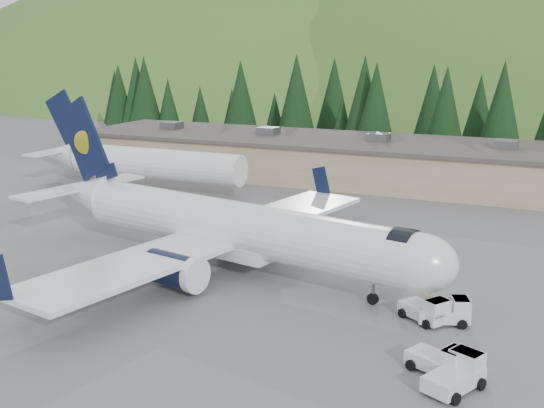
{
  "coord_description": "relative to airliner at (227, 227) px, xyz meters",
  "views": [
    {
      "loc": [
        22.45,
        -43.6,
        16.84
      ],
      "look_at": [
        0.0,
        6.0,
        4.0
      ],
      "focal_mm": 45.0,
      "sensor_mm": 36.0,
      "label": 1
    }
  ],
  "objects": [
    {
      "name": "ground",
      "position": [
        1.08,
        -0.22,
        -3.32
      ],
      "size": [
        600.0,
        600.0,
        0.0
      ],
      "primitive_type": "plane",
      "color": "#5D5D62"
    },
    {
      "name": "tree_line",
      "position": [
        -8.47,
        60.01,
        4.3
      ],
      "size": [
        112.86,
        19.38,
        14.07
      ],
      "color": "black",
      "rests_on": "ground"
    },
    {
      "name": "baggage_tug_b",
      "position": [
        16.04,
        -3.88,
        -2.56
      ],
      "size": [
        3.5,
        3.08,
        1.68
      ],
      "rotation": [
        0.0,
        0.0,
        -0.58
      ],
      "color": "silver",
      "rests_on": "ground"
    },
    {
      "name": "baggage_tug_a",
      "position": [
        17.2,
        -3.6,
        -2.57
      ],
      "size": [
        3.48,
        2.76,
        1.67
      ],
      "rotation": [
        0.0,
        0.0,
        0.39
      ],
      "color": "silver",
      "rests_on": "ground"
    },
    {
      "name": "baggage_tug_c",
      "position": [
        19.14,
        -11.68,
        -2.53
      ],
      "size": [
        3.0,
        3.71,
        1.77
      ],
      "rotation": [
        0.0,
        0.0,
        1.15
      ],
      "color": "silver",
      "rests_on": "ground"
    },
    {
      "name": "baggage_tug_d",
      "position": [
        18.13,
        -10.44,
        -2.58
      ],
      "size": [
        3.45,
        2.76,
        1.65
      ],
      "rotation": [
        0.0,
        0.0,
        -0.4
      ],
      "color": "silver",
      "rests_on": "ground"
    },
    {
      "name": "ramp_worker",
      "position": [
        15.17,
        0.51,
        -2.39
      ],
      "size": [
        0.71,
        0.49,
        1.87
      ],
      "primitive_type": "imported",
      "rotation": [
        0.0,
        0.0,
        3.2
      ],
      "color": "yellow",
      "rests_on": "ground"
    },
    {
      "name": "second_airliner",
      "position": [
        -23.85,
        21.78,
        0.01
      ],
      "size": [
        27.5,
        11.0,
        10.05
      ],
      "color": "white",
      "rests_on": "ground"
    },
    {
      "name": "airliner",
      "position": [
        0.0,
        0.0,
        0.0
      ],
      "size": [
        37.38,
        35.3,
        12.45
      ],
      "rotation": [
        0.0,
        0.0,
        -0.2
      ],
      "color": "white",
      "rests_on": "ground"
    },
    {
      "name": "terminal_building",
      "position": [
        -3.94,
        37.78,
        -0.7
      ],
      "size": [
        71.0,
        17.0,
        6.1
      ],
      "color": "#91825F",
      "rests_on": "ground"
    }
  ]
}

